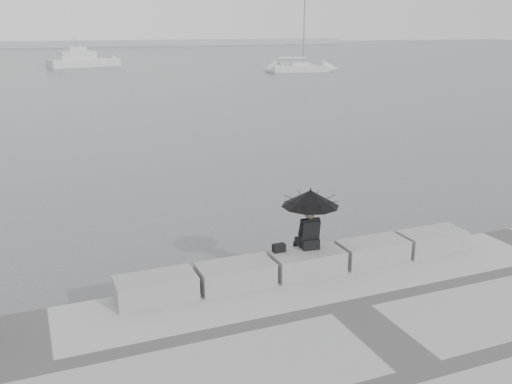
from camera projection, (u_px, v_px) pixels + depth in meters
name	position (u px, v px, depth m)	size (l,w,h in m)	color
ground	(298.00, 285.00, 13.23)	(360.00, 360.00, 0.00)	#46494B
stone_block_far_left	(156.00, 288.00, 11.38)	(1.60, 0.80, 0.50)	slate
stone_block_left	(236.00, 275.00, 12.00)	(1.60, 0.80, 0.50)	slate
stone_block_centre	(307.00, 262.00, 12.62)	(1.60, 0.80, 0.50)	slate
stone_block_right	(373.00, 251.00, 13.24)	(1.60, 0.80, 0.50)	slate
stone_block_far_right	(432.00, 241.00, 13.86)	(1.60, 0.80, 0.50)	slate
seated_person	(310.00, 204.00, 12.48)	(1.28, 1.28, 1.39)	black
bag	(279.00, 248.00, 12.53)	(0.28, 0.16, 0.18)	black
distant_landmass	(3.00, 44.00, 147.04)	(180.00, 8.00, 2.80)	#949699
sailboat_right	(300.00, 68.00, 72.81)	(7.38, 3.91, 12.90)	#B8B8BA
motor_cruiser	(84.00, 60.00, 81.34)	(10.39, 5.69, 4.50)	#B8B8BA
small_motorboat	(290.00, 67.00, 75.97)	(5.32, 1.88, 1.10)	black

